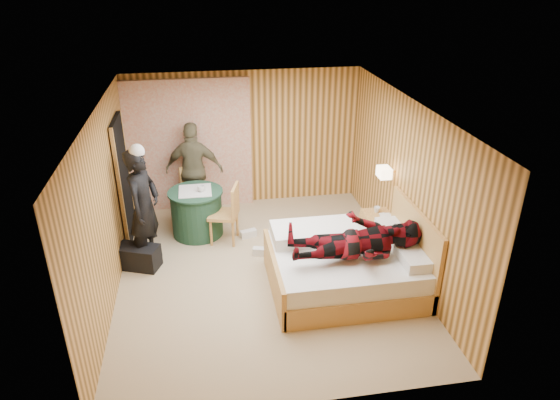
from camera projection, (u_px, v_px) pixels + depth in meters
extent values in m
cube|color=tan|center=(264.00, 272.00, 7.45)|extent=(4.20, 5.00, 0.01)
cube|color=silver|center=(261.00, 108.00, 6.37)|extent=(4.20, 5.00, 0.01)
cube|color=#DFA455|center=(245.00, 139.00, 9.13)|extent=(4.20, 0.02, 2.50)
cube|color=#DFA455|center=(106.00, 207.00, 6.60)|extent=(0.02, 5.00, 2.50)
cube|color=#DFA455|center=(406.00, 186.00, 7.22)|extent=(0.02, 5.00, 2.50)
cube|color=beige|center=(190.00, 146.00, 8.95)|extent=(2.20, 0.08, 2.40)
cube|color=black|center=(124.00, 181.00, 7.95)|extent=(0.06, 0.90, 2.05)
cylinder|color=gold|center=(389.00, 172.00, 7.58)|extent=(0.18, 0.04, 0.04)
cube|color=#FFDFB2|center=(384.00, 172.00, 7.57)|extent=(0.18, 0.24, 0.16)
cube|color=tan|center=(346.00, 277.00, 7.06)|extent=(2.07, 1.65, 0.31)
cube|color=white|center=(347.00, 260.00, 6.93)|extent=(2.00, 1.59, 0.26)
cube|color=tan|center=(274.00, 276.00, 6.85)|extent=(0.06, 1.65, 0.58)
cube|color=tan|center=(414.00, 246.00, 7.02)|extent=(0.06, 1.65, 1.14)
cube|color=silver|center=(415.00, 258.00, 6.62)|extent=(0.39, 0.57, 0.14)
cube|color=silver|center=(393.00, 229.00, 7.31)|extent=(0.39, 0.57, 0.14)
cube|color=white|center=(315.00, 232.00, 7.20)|extent=(1.24, 0.62, 0.19)
cube|color=tan|center=(378.00, 232.00, 7.93)|extent=(0.43, 0.60, 0.60)
cube|color=tan|center=(379.00, 222.00, 7.85)|extent=(0.46, 0.62, 0.03)
cylinder|color=#224934|center=(197.00, 213.00, 8.35)|extent=(0.84, 0.84, 0.77)
cylinder|color=#224934|center=(195.00, 192.00, 8.18)|extent=(0.91, 0.91, 0.03)
cube|color=silver|center=(195.00, 191.00, 8.17)|extent=(0.66, 0.66, 0.01)
cube|color=tan|center=(196.00, 194.00, 8.88)|extent=(0.54, 0.54, 0.05)
cube|color=tan|center=(191.00, 177.00, 8.92)|extent=(0.41, 0.19, 0.46)
cylinder|color=tan|center=(192.00, 212.00, 8.77)|extent=(0.04, 0.04, 0.43)
cylinder|color=tan|center=(202.00, 200.00, 9.19)|extent=(0.04, 0.04, 0.43)
cube|color=tan|center=(224.00, 215.00, 8.09)|extent=(0.55, 0.55, 0.05)
cube|color=tan|center=(235.00, 200.00, 7.95)|extent=(0.16, 0.44, 0.49)
cylinder|color=tan|center=(216.00, 222.00, 8.38)|extent=(0.04, 0.04, 0.46)
cylinder|color=tan|center=(233.00, 234.00, 8.02)|extent=(0.04, 0.04, 0.46)
cube|color=black|center=(138.00, 257.00, 7.50)|extent=(0.70, 0.53, 0.35)
cube|color=silver|center=(248.00, 234.00, 8.38)|extent=(0.29, 0.18, 0.12)
cube|color=silver|center=(262.00, 251.00, 7.86)|extent=(0.29, 0.18, 0.12)
imported|color=black|center=(144.00, 207.00, 7.37)|extent=(0.65, 0.78, 1.81)
imported|color=brown|center=(194.00, 170.00, 8.81)|extent=(1.07, 0.58, 1.72)
imported|color=#620910|center=(358.00, 232.00, 6.52)|extent=(0.86, 0.67, 1.77)
imported|color=silver|center=(380.00, 217.00, 7.75)|extent=(0.19, 0.24, 0.02)
imported|color=silver|center=(381.00, 216.00, 7.74)|extent=(0.26, 0.28, 0.02)
imported|color=silver|center=(377.00, 210.00, 7.90)|extent=(0.10, 0.10, 0.09)
imported|color=silver|center=(201.00, 189.00, 8.11)|extent=(0.14, 0.14, 0.10)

